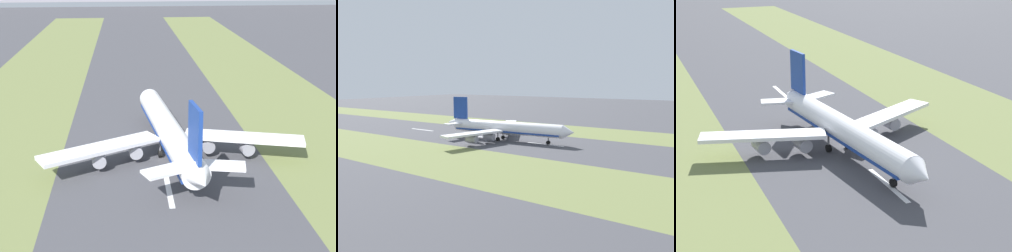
# 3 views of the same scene
# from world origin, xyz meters

# --- Properties ---
(ground_plane) EXTENTS (800.00, 800.00, 0.00)m
(ground_plane) POSITION_xyz_m (0.00, 0.00, 0.00)
(ground_plane) COLOR #424247
(grass_median_west) EXTENTS (40.00, 600.00, 0.01)m
(grass_median_west) POSITION_xyz_m (-45.00, 0.00, 0.00)
(grass_median_west) COLOR olive
(grass_median_west) RESTS_ON ground
(centreline_dash_near) EXTENTS (1.20, 18.00, 0.01)m
(centreline_dash_near) POSITION_xyz_m (0.00, -54.93, 0.01)
(centreline_dash_near) COLOR silver
(centreline_dash_near) RESTS_ON ground
(centreline_dash_mid) EXTENTS (1.20, 18.00, 0.01)m
(centreline_dash_mid) POSITION_xyz_m (0.00, -14.93, 0.01)
(centreline_dash_mid) COLOR silver
(centreline_dash_mid) RESTS_ON ground
(centreline_dash_far) EXTENTS (1.20, 18.00, 0.01)m
(centreline_dash_far) POSITION_xyz_m (0.00, 25.07, 0.01)
(centreline_dash_far) COLOR silver
(centreline_dash_far) RESTS_ON ground
(airplane_main_jet) EXTENTS (63.73, 67.19, 20.20)m
(airplane_main_jet) POSITION_xyz_m (1.99, 3.18, 6.02)
(airplane_main_jet) COLOR white
(airplane_main_jet) RESTS_ON ground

